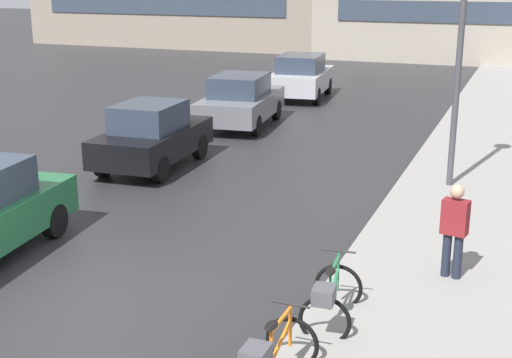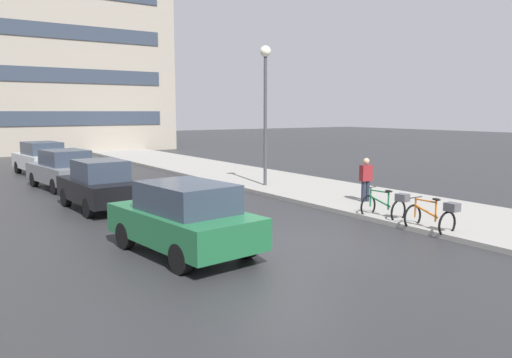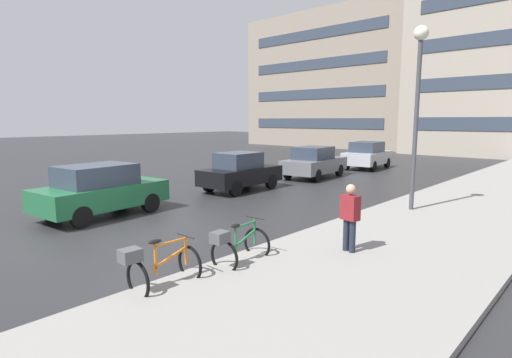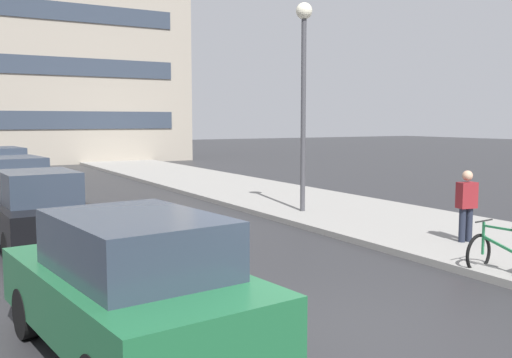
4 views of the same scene
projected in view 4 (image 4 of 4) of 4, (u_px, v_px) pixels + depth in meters
The scene contains 8 objects.
ground_plane at pixel (344, 335), 7.27m from camera, with size 140.00×140.00×0.00m, color #28282B.
sidewalk_kerb at pixel (297, 201), 18.86m from camera, with size 4.80×60.00×0.14m, color gray.
car_green at pixel (133, 284), 6.58m from camera, with size 2.36×4.20×1.67m.
car_black at pixel (38, 211), 12.10m from camera, with size 1.93×3.92×1.68m.
car_grey at pixel (12, 185), 16.90m from camera, with size 2.37×4.47×1.66m.
pedestrian at pixel (466, 205), 12.14m from camera, with size 0.44×0.31×1.68m.
streetlamp at pixel (304, 69), 15.98m from camera, with size 0.46×0.46×5.99m.
building_facade_main at pixel (48, 47), 38.43m from camera, with size 16.91×9.45×15.30m.
Camera 4 is at (-4.47, -5.54, 2.73)m, focal length 40.00 mm.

